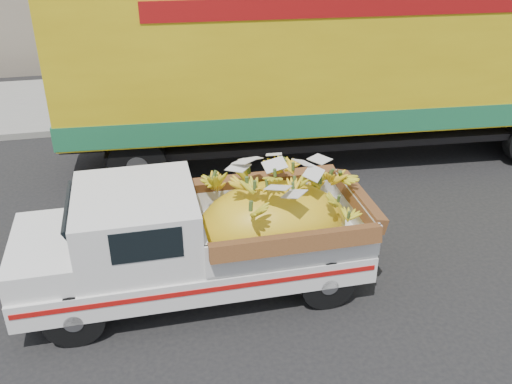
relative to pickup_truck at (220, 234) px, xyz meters
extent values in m
plane|color=black|center=(1.15, -0.80, -0.90)|extent=(100.00, 100.00, 0.00)
cube|color=gray|center=(1.15, 6.46, -0.82)|extent=(60.00, 0.25, 0.15)
cube|color=gray|center=(1.15, 8.56, -0.83)|extent=(60.00, 4.00, 0.14)
cylinder|color=black|center=(-1.99, -0.76, -0.51)|extent=(0.77, 0.23, 0.77)
cylinder|color=black|center=(-2.01, 0.72, -0.51)|extent=(0.77, 0.23, 0.77)
cylinder|color=black|center=(1.35, -0.72, -0.51)|extent=(0.77, 0.23, 0.77)
cylinder|color=black|center=(1.33, 0.75, -0.51)|extent=(0.77, 0.23, 0.77)
cube|color=silver|center=(-0.38, 0.00, -0.34)|extent=(4.78, 1.77, 0.40)
cube|color=#A50F0C|center=(-0.37, -0.87, -0.27)|extent=(4.67, 0.06, 0.07)
cube|color=silver|center=(-2.72, -0.03, -0.44)|extent=(0.12, 1.69, 0.14)
cube|color=silver|center=(-2.33, -0.02, 0.04)|extent=(0.88, 1.63, 0.36)
cube|color=silver|center=(-1.11, -0.01, 0.32)|extent=(1.59, 1.67, 0.91)
cube|color=black|center=(-1.00, -0.84, 0.49)|extent=(0.86, 0.02, 0.43)
cube|color=silver|center=(0.84, 0.01, 0.12)|extent=(2.35, 1.75, 0.52)
ellipsoid|color=orange|center=(0.74, 0.01, 0.01)|extent=(2.12, 1.40, 1.30)
cylinder|color=black|center=(7.03, 4.80, -0.35)|extent=(1.12, 0.39, 1.10)
cylinder|color=black|center=(-1.07, 3.29, -0.35)|extent=(1.12, 0.39, 1.10)
cylinder|color=black|center=(-0.95, 5.29, -0.35)|extent=(1.12, 0.39, 1.10)
cube|color=black|center=(3.48, 4.01, -0.12)|extent=(12.04, 1.73, 0.36)
cube|color=gold|center=(3.48, 4.01, 1.48)|extent=(11.89, 3.22, 2.84)
cube|color=#1C633B|center=(3.48, 4.01, 0.31)|extent=(11.95, 3.24, 0.45)
cube|color=maroon|center=(3.40, 2.76, 2.45)|extent=(8.39, 0.53, 0.35)
camera|label=1|loc=(-0.91, -6.64, 4.28)|focal=40.00mm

